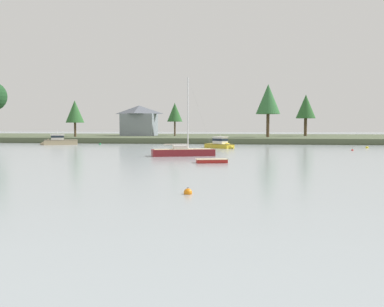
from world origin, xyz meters
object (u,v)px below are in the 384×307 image
(sailboat_maroon, at_px, (183,154))
(mooring_buoy_orange, at_px, (188,193))
(dinghy_red, at_px, (212,161))
(mooring_buoy_green, at_px, (100,144))
(cruiser_yellow, at_px, (222,145))
(cruiser_sand, at_px, (57,142))
(mooring_buoy_red, at_px, (352,150))
(mooring_buoy_yellow, at_px, (367,148))

(sailboat_maroon, height_order, mooring_buoy_orange, sailboat_maroon)
(dinghy_red, relative_size, mooring_buoy_green, 7.45)
(cruiser_yellow, relative_size, mooring_buoy_green, 12.52)
(cruiser_sand, height_order, mooring_buoy_green, cruiser_sand)
(mooring_buoy_red, bearing_deg, cruiser_sand, 167.14)
(mooring_buoy_yellow, bearing_deg, mooring_buoy_orange, -114.26)
(mooring_buoy_red, bearing_deg, dinghy_red, -129.25)
(mooring_buoy_yellow, relative_size, mooring_buoy_orange, 1.03)
(sailboat_maroon, distance_m, mooring_buoy_orange, 30.42)
(mooring_buoy_yellow, height_order, mooring_buoy_orange, mooring_buoy_yellow)
(dinghy_red, relative_size, mooring_buoy_red, 9.33)
(mooring_buoy_yellow, height_order, mooring_buoy_red, mooring_buoy_yellow)
(cruiser_yellow, height_order, cruiser_sand, cruiser_sand)
(mooring_buoy_green, xyz_separation_m, mooring_buoy_orange, (27.07, -59.97, 0.01))
(cruiser_sand, bearing_deg, mooring_buoy_red, -12.86)
(mooring_buoy_yellow, xyz_separation_m, mooring_buoy_green, (-50.85, 7.18, -0.01))
(cruiser_sand, height_order, mooring_buoy_orange, cruiser_sand)
(dinghy_red, xyz_separation_m, cruiser_sand, (-34.82, 36.93, 0.35))
(cruiser_sand, xyz_separation_m, mooring_buoy_orange, (35.25, -57.42, -0.41))
(cruiser_sand, relative_size, mooring_buoy_red, 20.16)
(dinghy_red, bearing_deg, mooring_buoy_orange, -88.78)
(sailboat_maroon, bearing_deg, mooring_buoy_orange, -80.52)
(dinghy_red, xyz_separation_m, cruiser_yellow, (-0.83, 28.79, 0.36))
(mooring_buoy_yellow, distance_m, mooring_buoy_red, 8.96)
(cruiser_yellow, bearing_deg, mooring_buoy_green, 157.49)
(mooring_buoy_yellow, bearing_deg, cruiser_sand, 175.52)
(cruiser_sand, height_order, sailboat_maroon, sailboat_maroon)
(dinghy_red, height_order, mooring_buoy_orange, dinghy_red)
(sailboat_maroon, xyz_separation_m, mooring_buoy_red, (24.53, 14.90, -0.17))
(cruiser_yellow, bearing_deg, cruiser_sand, 166.54)
(mooring_buoy_orange, bearing_deg, mooring_buoy_green, 114.29)
(mooring_buoy_red, bearing_deg, mooring_buoy_yellow, 61.54)
(dinghy_red, xyz_separation_m, mooring_buoy_orange, (0.44, -20.48, -0.05))
(mooring_buoy_green, relative_size, mooring_buoy_orange, 0.89)
(cruiser_sand, relative_size, mooring_buoy_yellow, 13.94)
(mooring_buoy_red, xyz_separation_m, mooring_buoy_orange, (-19.52, -44.91, 0.03))
(dinghy_red, xyz_separation_m, mooring_buoy_red, (19.95, 24.43, -0.08))
(mooring_buoy_yellow, distance_m, mooring_buoy_orange, 57.90)
(mooring_buoy_red, bearing_deg, mooring_buoy_green, 162.08)
(cruiser_sand, xyz_separation_m, mooring_buoy_green, (8.19, 2.56, -0.42))
(cruiser_yellow, xyz_separation_m, mooring_buoy_green, (-25.80, 10.69, -0.43))
(dinghy_red, distance_m, mooring_buoy_orange, 20.49)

